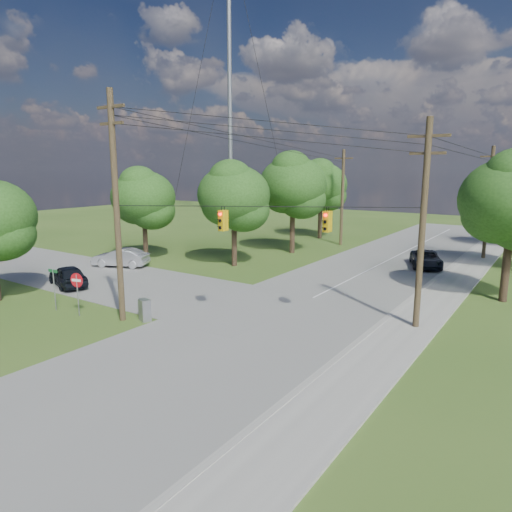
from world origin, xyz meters
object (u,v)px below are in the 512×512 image
Objects in this scene: car_cross_silver at (121,258)px; car_main_north at (426,259)px; control_cabinet at (145,310)px; car_cross_dark at (68,276)px; pole_ne at (423,223)px; do_not_enter_sign at (77,285)px; pole_north_w at (342,197)px; pole_north_e at (488,202)px; pole_sw at (116,205)px.

car_main_north is at bearing 100.56° from car_cross_silver.
control_cabinet is (-9.00, -22.47, -0.11)m from car_main_north.
car_cross_dark is 10.08m from control_cabinet.
car_cross_silver is 25.36m from car_main_north.
pole_ne reaches higher than do_not_enter_sign.
do_not_enter_sign is at bearing 17.08° from car_cross_silver.
car_cross_silver is at bearing 176.95° from pole_ne.
car_main_north is at bearing 48.03° from do_not_enter_sign.
car_cross_dark is at bearing -107.25° from pole_north_w.
pole_north_w is at bearing 180.00° from pole_north_e.
pole_north_e is 2.16× the size of car_cross_silver.
pole_sw reaches higher than car_cross_silver.
car_cross_silver is 1.88× the size of do_not_enter_sign.
pole_ne is 26.03m from pole_north_w.
pole_sw reaches higher than control_cabinet.
pole_sw is 29.62m from pole_north_w.
pole_sw is 2.46× the size of car_main_north.
control_cabinet is (12.03, -8.30, -0.20)m from car_cross_silver.
car_cross_dark is at bearing 163.57° from pole_sw.
pole_sw reaches higher than car_cross_dark.
car_cross_silver is at bearing -166.72° from car_main_north.
pole_ne is at bearing -98.29° from car_main_north.
pole_ne is 4.28× the size of do_not_enter_sign.
do_not_enter_sign is at bearing -117.78° from pole_north_e.
pole_sw is 2.74× the size of car_cross_dark.
car_main_north is at bearing 156.06° from car_cross_dark.
pole_ne is 2.15× the size of car_main_north.
pole_north_w is 23.63m from car_cross_silver.
pole_north_w is at bearing 127.42° from car_main_north.
car_cross_dark is (-22.28, -27.01, -4.35)m from pole_north_e.
pole_sw reaches higher than car_main_north.
car_cross_dark is 6.67m from car_cross_silver.
do_not_enter_sign is at bearing -152.11° from pole_ne.
do_not_enter_sign is at bearing 79.42° from car_cross_dark.
pole_north_e is 4.08× the size of do_not_enter_sign.
pole_sw is at bearing 92.32° from car_cross_dark.
car_main_north reaches higher than control_cabinet.
car_cross_dark is (-22.28, -5.01, -4.69)m from pole_ne.
car_cross_dark is 7.20m from do_not_enter_sign.
car_cross_silver is at bearing -116.97° from pole_north_w.
car_cross_silver reaches higher than car_main_north.
pole_ne is at bearing 50.14° from control_cabinet.
pole_north_w is at bearing 113.65° from control_cabinet.
do_not_enter_sign is (6.22, -3.49, 1.00)m from car_cross_dark.
pole_sw reaches higher than pole_north_e.
car_cross_silver is 12.93m from do_not_enter_sign.
pole_north_w is (-0.40, 29.60, -1.10)m from pole_sw.
car_cross_dark is at bearing -170.69° from control_cabinet.
car_cross_silver is at bearing -142.46° from car_cross_dark.
car_cross_silver is at bearing 116.36° from do_not_enter_sign.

